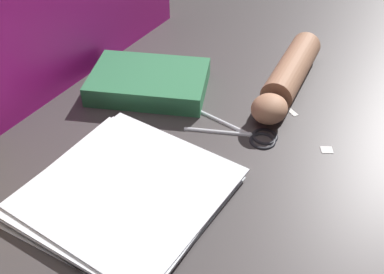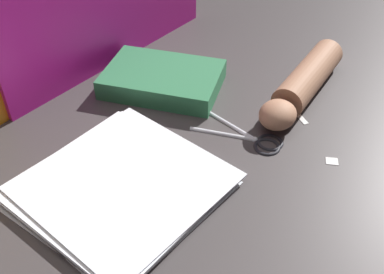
% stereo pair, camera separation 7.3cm
% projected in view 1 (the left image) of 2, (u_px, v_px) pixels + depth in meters
% --- Properties ---
extents(ground_plane, '(6.00, 6.00, 0.00)m').
position_uv_depth(ground_plane, '(189.00, 161.00, 0.81)').
color(ground_plane, '#3D3838').
extents(paper_stack, '(0.32, 0.32, 0.02)m').
position_uv_depth(paper_stack, '(125.00, 192.00, 0.74)').
color(paper_stack, white).
rests_on(paper_stack, ground_plane).
extents(book_closed, '(0.25, 0.29, 0.04)m').
position_uv_depth(book_closed, '(149.00, 82.00, 0.98)').
color(book_closed, '#2D7247').
rests_on(book_closed, ground_plane).
extents(scissors, '(0.10, 0.19, 0.01)m').
position_uv_depth(scissors, '(247.00, 133.00, 0.87)').
color(scissors, silver).
rests_on(scissors, ground_plane).
extents(hand_forearm, '(0.33, 0.11, 0.07)m').
position_uv_depth(hand_forearm, '(288.00, 77.00, 0.97)').
color(hand_forearm, '#A87556').
rests_on(hand_forearm, ground_plane).
extents(paper_scrap_near, '(0.03, 0.03, 0.00)m').
position_uv_depth(paper_scrap_near, '(327.00, 150.00, 0.84)').
color(paper_scrap_near, white).
rests_on(paper_scrap_near, ground_plane).
extents(paper_scrap_mid, '(0.03, 0.03, 0.00)m').
position_uv_depth(paper_scrap_mid, '(292.00, 111.00, 0.93)').
color(paper_scrap_mid, white).
rests_on(paper_scrap_mid, ground_plane).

